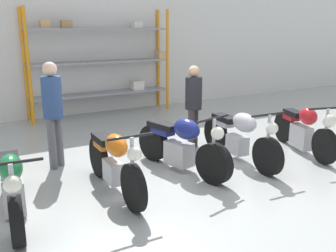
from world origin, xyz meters
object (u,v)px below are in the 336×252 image
object	(u,v)px
motorcycle_blue	(181,145)
motorcycle_silver	(240,136)
motorcycle_green	(13,185)
motorcycle_red	(304,129)
person_browsing	(193,101)
shelving_rack	(103,60)
person_near_rack	(53,106)
motorcycle_orange	(114,161)

from	to	relation	value
motorcycle_blue	motorcycle_silver	bearing A→B (deg)	73.22
motorcycle_green	motorcycle_red	world-z (taller)	motorcycle_red
motorcycle_red	motorcycle_green	bearing A→B (deg)	-74.62
motorcycle_green	motorcycle_silver	size ratio (longest dim) A/B	0.98
motorcycle_blue	person_browsing	size ratio (longest dim) A/B	1.27
shelving_rack	person_near_rack	xyz separation A→B (m)	(-2.13, -3.44, -0.40)
motorcycle_green	shelving_rack	bearing A→B (deg)	153.49
motorcycle_silver	person_browsing	size ratio (longest dim) A/B	1.33
motorcycle_blue	motorcycle_green	bearing A→B (deg)	-97.57
motorcycle_green	person_near_rack	size ratio (longest dim) A/B	1.19
motorcycle_silver	person_near_rack	world-z (taller)	person_near_rack
shelving_rack	person_near_rack	size ratio (longest dim) A/B	2.16
shelving_rack	motorcycle_green	size ratio (longest dim) A/B	1.82
shelving_rack	motorcycle_silver	xyz separation A→B (m)	(0.76, -4.71, -1.00)
motorcycle_silver	motorcycle_red	world-z (taller)	motorcycle_silver
motorcycle_orange	person_near_rack	world-z (taller)	person_near_rack
motorcycle_green	person_browsing	size ratio (longest dim) A/B	1.31
motorcycle_orange	motorcycle_silver	world-z (taller)	motorcycle_orange
motorcycle_silver	person_browsing	world-z (taller)	person_browsing
person_browsing	motorcycle_blue	bearing A→B (deg)	102.79
motorcycle_blue	person_near_rack	size ratio (longest dim) A/B	1.15
motorcycle_blue	motorcycle_silver	size ratio (longest dim) A/B	0.95
motorcycle_orange	motorcycle_silver	bearing A→B (deg)	93.88
shelving_rack	motorcycle_red	bearing A→B (deg)	-66.70
motorcycle_blue	motorcycle_red	distance (m)	2.53
person_browsing	motorcycle_red	bearing A→B (deg)	-161.81
motorcycle_green	person_browsing	bearing A→B (deg)	113.81
shelving_rack	motorcycle_green	world-z (taller)	shelving_rack
motorcycle_orange	motorcycle_silver	size ratio (longest dim) A/B	0.93
motorcycle_red	person_browsing	xyz separation A→B (m)	(-1.67, 1.25, 0.50)
motorcycle_red	motorcycle_blue	bearing A→B (deg)	-80.81
shelving_rack	motorcycle_blue	size ratio (longest dim) A/B	1.88
motorcycle_green	motorcycle_red	bearing A→B (deg)	94.28
shelving_rack	motorcycle_red	size ratio (longest dim) A/B	1.98
motorcycle_green	motorcycle_silver	bearing A→B (deg)	97.45
motorcycle_silver	shelving_rack	bearing A→B (deg)	-167.33
motorcycle_orange	motorcycle_blue	bearing A→B (deg)	100.84
motorcycle_orange	motorcycle_blue	size ratio (longest dim) A/B	0.98
motorcycle_green	motorcycle_blue	world-z (taller)	motorcycle_blue
shelving_rack	motorcycle_blue	world-z (taller)	shelving_rack
motorcycle_green	motorcycle_blue	size ratio (longest dim) A/B	1.03
shelving_rack	motorcycle_silver	size ratio (longest dim) A/B	1.78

